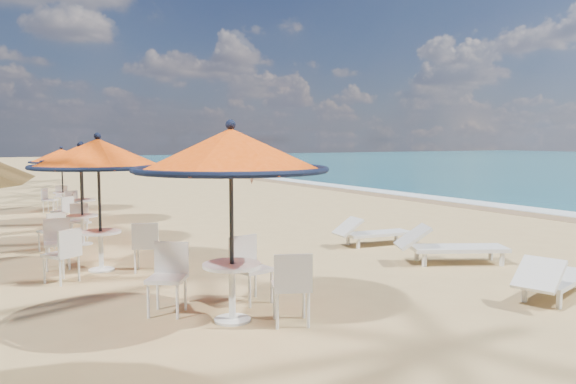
{
  "coord_description": "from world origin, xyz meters",
  "views": [
    {
      "loc": [
        -7.65,
        -6.65,
        2.41
      ],
      "look_at": [
        -1.05,
        4.58,
        1.2
      ],
      "focal_mm": 35.0,
      "sensor_mm": 36.0,
      "label": 1
    }
  ],
  "objects_px": {
    "station_0": "(232,175)",
    "station_3": "(79,163)",
    "station_2": "(79,167)",
    "station_4": "(61,162)",
    "lounger_mid": "(448,246)",
    "station_1": "(97,170)",
    "lounger_near": "(554,278)",
    "lounger_far": "(371,232)"
  },
  "relations": [
    {
      "from": "station_0",
      "to": "station_3",
      "type": "relative_size",
      "value": 1.13
    },
    {
      "from": "station_2",
      "to": "station_4",
      "type": "bearing_deg",
      "value": 84.7
    },
    {
      "from": "station_4",
      "to": "lounger_mid",
      "type": "distance_m",
      "value": 13.65
    },
    {
      "from": "station_3",
      "to": "station_4",
      "type": "distance_m",
      "value": 3.31
    },
    {
      "from": "station_1",
      "to": "lounger_mid",
      "type": "height_order",
      "value": "station_1"
    },
    {
      "from": "station_4",
      "to": "station_1",
      "type": "bearing_deg",
      "value": -94.91
    },
    {
      "from": "station_3",
      "to": "lounger_mid",
      "type": "relative_size",
      "value": 1.08
    },
    {
      "from": "station_3",
      "to": "lounger_near",
      "type": "bearing_deg",
      "value": -68.28
    },
    {
      "from": "station_1",
      "to": "lounger_far",
      "type": "height_order",
      "value": "station_1"
    },
    {
      "from": "station_3",
      "to": "lounger_near",
      "type": "distance_m",
      "value": 12.81
    },
    {
      "from": "station_0",
      "to": "station_1",
      "type": "height_order",
      "value": "station_0"
    },
    {
      "from": "station_0",
      "to": "station_3",
      "type": "bearing_deg",
      "value": 90.48
    },
    {
      "from": "lounger_near",
      "to": "lounger_mid",
      "type": "distance_m",
      "value": 2.6
    },
    {
      "from": "lounger_mid",
      "to": "lounger_far",
      "type": "xyz_separation_m",
      "value": [
        -0.09,
        2.26,
        -0.05
      ]
    },
    {
      "from": "lounger_mid",
      "to": "lounger_far",
      "type": "distance_m",
      "value": 2.26
    },
    {
      "from": "lounger_far",
      "to": "station_4",
      "type": "bearing_deg",
      "value": 123.67
    },
    {
      "from": "lounger_near",
      "to": "lounger_far",
      "type": "height_order",
      "value": "lounger_near"
    },
    {
      "from": "station_1",
      "to": "station_3",
      "type": "xyz_separation_m",
      "value": [
        0.85,
        6.46,
        -0.12
      ]
    },
    {
      "from": "station_2",
      "to": "station_1",
      "type": "bearing_deg",
      "value": -94.02
    },
    {
      "from": "lounger_far",
      "to": "lounger_mid",
      "type": "bearing_deg",
      "value": -80.35
    },
    {
      "from": "lounger_near",
      "to": "lounger_far",
      "type": "relative_size",
      "value": 1.07
    },
    {
      "from": "lounger_far",
      "to": "lounger_near",
      "type": "bearing_deg",
      "value": -86.72
    },
    {
      "from": "lounger_mid",
      "to": "lounger_near",
      "type": "bearing_deg",
      "value": -71.56
    },
    {
      "from": "station_1",
      "to": "lounger_far",
      "type": "relative_size",
      "value": 1.33
    },
    {
      "from": "station_1",
      "to": "station_4",
      "type": "relative_size",
      "value": 1.15
    },
    {
      "from": "lounger_near",
      "to": "lounger_far",
      "type": "distance_m",
      "value": 4.84
    },
    {
      "from": "station_0",
      "to": "station_2",
      "type": "relative_size",
      "value": 1.14
    },
    {
      "from": "lounger_mid",
      "to": "station_0",
      "type": "bearing_deg",
      "value": -140.61
    },
    {
      "from": "lounger_mid",
      "to": "station_2",
      "type": "bearing_deg",
      "value": 163.46
    },
    {
      "from": "station_3",
      "to": "station_4",
      "type": "bearing_deg",
      "value": 90.2
    },
    {
      "from": "station_0",
      "to": "station_3",
      "type": "distance_m",
      "value": 10.27
    },
    {
      "from": "station_3",
      "to": "lounger_mid",
      "type": "distance_m",
      "value": 10.68
    },
    {
      "from": "station_3",
      "to": "lounger_mid",
      "type": "bearing_deg",
      "value": -60.92
    },
    {
      "from": "station_3",
      "to": "station_4",
      "type": "xyz_separation_m",
      "value": [
        -0.01,
        3.31,
        -0.06
      ]
    },
    {
      "from": "station_2",
      "to": "station_3",
      "type": "bearing_deg",
      "value": 79.63
    },
    {
      "from": "station_2",
      "to": "station_4",
      "type": "height_order",
      "value": "station_2"
    },
    {
      "from": "station_1",
      "to": "lounger_mid",
      "type": "xyz_separation_m",
      "value": [
        6.0,
        -2.79,
        -1.5
      ]
    },
    {
      "from": "station_1",
      "to": "lounger_near",
      "type": "height_order",
      "value": "station_1"
    },
    {
      "from": "station_4",
      "to": "lounger_near",
      "type": "relative_size",
      "value": 1.08
    },
    {
      "from": "station_2",
      "to": "lounger_far",
      "type": "relative_size",
      "value": 1.23
    },
    {
      "from": "station_2",
      "to": "lounger_mid",
      "type": "height_order",
      "value": "station_2"
    },
    {
      "from": "station_0",
      "to": "station_2",
      "type": "xyz_separation_m",
      "value": [
        -0.73,
        6.74,
        -0.16
      ]
    }
  ]
}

